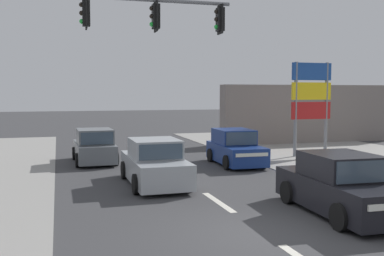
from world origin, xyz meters
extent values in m
plane|color=#3A3A3D|center=(0.00, 0.00, 0.00)|extent=(140.00, 140.00, 0.00)
cube|color=silver|center=(0.00, 3.00, 0.00)|extent=(0.20, 2.40, 0.01)
cube|color=silver|center=(0.00, 8.00, 0.00)|extent=(0.20, 2.40, 0.01)
cube|color=black|center=(-3.55, 3.67, 5.25)|extent=(0.20, 0.26, 0.68)
cube|color=black|center=(-3.55, 3.67, 5.25)|extent=(0.05, 0.44, 0.84)
sphere|color=black|center=(-3.67, 3.67, 5.47)|extent=(0.13, 0.13, 0.13)
sphere|color=black|center=(-3.67, 3.67, 5.25)|extent=(0.13, 0.13, 0.13)
sphere|color=green|center=(-3.67, 3.67, 5.03)|extent=(0.13, 0.13, 0.13)
cube|color=black|center=(-1.65, 3.64, 5.25)|extent=(0.20, 0.26, 0.68)
cube|color=black|center=(-1.65, 3.64, 5.25)|extent=(0.05, 0.44, 0.84)
sphere|color=black|center=(-1.77, 3.64, 5.47)|extent=(0.13, 0.13, 0.13)
sphere|color=black|center=(-1.77, 3.64, 5.25)|extent=(0.13, 0.13, 0.13)
sphere|color=green|center=(-1.77, 3.64, 5.03)|extent=(0.13, 0.13, 0.13)
cube|color=black|center=(0.25, 3.60, 5.25)|extent=(0.20, 0.26, 0.68)
cube|color=black|center=(0.25, 3.60, 5.25)|extent=(0.05, 0.44, 0.84)
sphere|color=black|center=(0.13, 3.61, 5.47)|extent=(0.13, 0.13, 0.13)
sphere|color=black|center=(0.13, 3.61, 5.25)|extent=(0.13, 0.13, 0.13)
sphere|color=green|center=(0.13, 3.61, 5.03)|extent=(0.13, 0.13, 0.13)
cylinder|color=slate|center=(6.70, 10.50, 2.30)|extent=(0.16, 0.16, 4.60)
cylinder|color=slate|center=(8.40, 10.50, 2.30)|extent=(0.16, 0.16, 4.60)
cube|color=#1E4793|center=(7.55, 10.50, 4.15)|extent=(2.10, 0.14, 0.84)
cube|color=yellow|center=(7.55, 10.50, 3.20)|extent=(2.10, 0.14, 0.84)
cube|color=red|center=(7.55, 10.50, 2.25)|extent=(2.10, 0.14, 0.84)
cube|color=gray|center=(11.00, 16.00, 1.80)|extent=(12.00, 1.00, 3.60)
cube|color=#A3A8AD|center=(-1.23, 5.94, 0.54)|extent=(1.71, 4.20, 0.80)
cube|color=#A3A8AD|center=(-1.23, 5.89, 1.25)|extent=(1.57, 1.90, 0.62)
cube|color=#384756|center=(-1.23, 6.86, 1.25)|extent=(1.44, 0.06, 0.53)
cube|color=#384756|center=(-1.24, 4.92, 1.25)|extent=(1.40, 0.06, 0.50)
cube|color=white|center=(-1.23, 8.06, 0.72)|extent=(1.45, 0.04, 0.14)
cylinder|color=black|center=(-2.08, 7.25, 0.32)|extent=(0.19, 0.64, 0.64)
cylinder|color=black|center=(-0.38, 7.24, 0.32)|extent=(0.19, 0.64, 0.64)
cylinder|color=black|center=(-2.09, 4.64, 0.32)|extent=(0.19, 0.64, 0.64)
cylinder|color=black|center=(-0.39, 4.64, 0.32)|extent=(0.19, 0.64, 0.64)
cube|color=black|center=(2.61, 0.95, 0.54)|extent=(1.88, 4.27, 0.80)
cube|color=black|center=(2.62, 1.00, 1.25)|extent=(1.64, 1.96, 0.62)
cube|color=#384756|center=(2.58, 0.03, 1.25)|extent=(1.44, 0.12, 0.53)
cube|color=#384756|center=(2.66, 1.97, 1.25)|extent=(1.41, 0.12, 0.50)
cylinder|color=black|center=(1.71, -0.31, 0.32)|extent=(0.22, 0.65, 0.64)
cylinder|color=black|center=(3.52, 2.22, 0.32)|extent=(0.22, 0.65, 0.64)
cylinder|color=black|center=(1.82, 2.29, 0.32)|extent=(0.22, 0.65, 0.64)
cube|color=navy|center=(3.01, 9.05, 0.51)|extent=(1.72, 3.65, 0.76)
cube|color=navy|center=(3.02, 9.35, 1.21)|extent=(1.54, 1.95, 0.64)
cube|color=#384756|center=(2.99, 8.38, 1.21)|extent=(1.36, 0.11, 0.54)
cube|color=#384756|center=(3.05, 10.32, 1.21)|extent=(1.33, 0.10, 0.51)
cube|color=white|center=(2.95, 7.23, 0.68)|extent=(1.36, 0.09, 0.14)
cylinder|color=black|center=(3.77, 7.90, 0.30)|extent=(0.20, 0.61, 0.60)
cylinder|color=black|center=(2.17, 7.96, 0.30)|extent=(0.20, 0.61, 0.60)
cylinder|color=black|center=(3.85, 10.14, 0.30)|extent=(0.20, 0.61, 0.60)
cylinder|color=black|center=(2.25, 10.19, 0.30)|extent=(0.20, 0.61, 0.60)
cube|color=slate|center=(-2.82, 11.47, 0.51)|extent=(1.68, 3.64, 0.76)
cube|color=slate|center=(-2.81, 11.17, 1.21)|extent=(1.52, 1.93, 0.64)
cube|color=#384756|center=(-2.83, 12.14, 1.21)|extent=(1.36, 0.09, 0.54)
cube|color=#384756|center=(-2.79, 10.20, 1.21)|extent=(1.33, 0.09, 0.51)
cube|color=white|center=(-2.86, 13.29, 0.68)|extent=(1.36, 0.07, 0.14)
cylinder|color=black|center=(-3.64, 12.56, 0.30)|extent=(0.19, 0.60, 0.60)
cylinder|color=black|center=(-2.04, 12.60, 0.30)|extent=(0.19, 0.60, 0.60)
cylinder|color=black|center=(-3.59, 10.33, 0.30)|extent=(0.19, 0.60, 0.60)
cylinder|color=black|center=(-1.99, 10.37, 0.30)|extent=(0.19, 0.60, 0.60)
camera|label=1|loc=(-4.35, -8.87, 3.12)|focal=42.00mm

